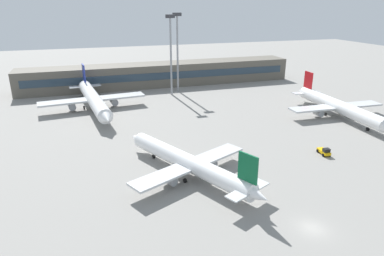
% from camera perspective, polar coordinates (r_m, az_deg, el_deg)
% --- Properties ---
extents(ground_plane, '(400.00, 400.00, 0.00)m').
position_cam_1_polar(ground_plane, '(88.09, 3.88, -1.41)').
color(ground_plane, gray).
extents(terminal_building, '(110.00, 12.13, 9.00)m').
position_cam_1_polar(terminal_building, '(143.61, -5.22, 8.85)').
color(terminal_building, '#5B564C').
rests_on(terminal_building, ground_plane).
extents(airplane_near, '(25.72, 35.64, 9.42)m').
position_cam_1_polar(airplane_near, '(67.50, -0.87, -5.65)').
color(airplane_near, white).
rests_on(airplane_near, ground_plane).
extents(airplane_mid, '(29.73, 42.70, 10.55)m').
position_cam_1_polar(airplane_mid, '(110.61, 23.15, 3.24)').
color(airplane_mid, white).
rests_on(airplane_mid, ground_plane).
extents(airplane_far, '(33.24, 47.44, 11.72)m').
position_cam_1_polar(airplane_far, '(112.82, -15.98, 4.59)').
color(airplane_far, white).
rests_on(airplane_far, ground_plane).
extents(baggage_tug_yellow, '(2.18, 3.76, 1.75)m').
position_cam_1_polar(baggage_tug_yellow, '(82.78, 21.06, -3.62)').
color(baggage_tug_yellow, '#F2B20C').
rests_on(baggage_tug_yellow, ground_plane).
extents(floodlight_tower_west, '(3.20, 0.80, 28.34)m').
position_cam_1_polar(floodlight_tower_west, '(125.69, -3.52, 12.72)').
color(floodlight_tower_west, gray).
rests_on(floodlight_tower_west, ground_plane).
extents(floodlight_tower_east, '(3.20, 0.80, 28.82)m').
position_cam_1_polar(floodlight_tower_east, '(130.55, -2.43, 13.12)').
color(floodlight_tower_east, gray).
rests_on(floodlight_tower_east, ground_plane).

